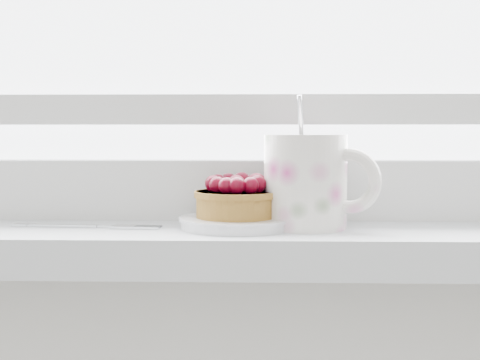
{
  "coord_description": "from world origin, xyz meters",
  "views": [
    {
      "loc": [
        0.01,
        1.17,
        1.04
      ],
      "look_at": [
        -0.01,
        1.88,
        0.99
      ],
      "focal_mm": 50.0,
      "sensor_mm": 36.0,
      "label": 1
    }
  ],
  "objects_px": {
    "fork": "(85,226)",
    "floral_mug": "(308,179)",
    "raspberry_tart": "(237,198)",
    "saucer": "(236,223)"
  },
  "relations": [
    {
      "from": "raspberry_tart",
      "to": "fork",
      "type": "distance_m",
      "value": 0.17
    },
    {
      "from": "saucer",
      "to": "floral_mug",
      "type": "distance_m",
      "value": 0.09
    },
    {
      "from": "floral_mug",
      "to": "fork",
      "type": "distance_m",
      "value": 0.25
    },
    {
      "from": "raspberry_tart",
      "to": "fork",
      "type": "relative_size",
      "value": 0.55
    },
    {
      "from": "fork",
      "to": "floral_mug",
      "type": "bearing_deg",
      "value": 0.35
    },
    {
      "from": "saucer",
      "to": "fork",
      "type": "distance_m",
      "value": 0.16
    },
    {
      "from": "fork",
      "to": "raspberry_tart",
      "type": "bearing_deg",
      "value": -0.28
    },
    {
      "from": "floral_mug",
      "to": "fork",
      "type": "relative_size",
      "value": 0.87
    },
    {
      "from": "saucer",
      "to": "floral_mug",
      "type": "relative_size",
      "value": 0.86
    },
    {
      "from": "raspberry_tart",
      "to": "floral_mug",
      "type": "distance_m",
      "value": 0.08
    }
  ]
}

